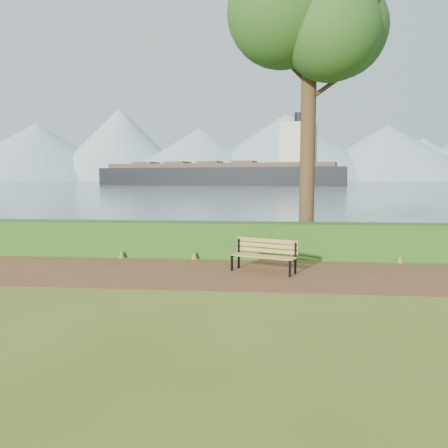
# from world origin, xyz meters

# --- Properties ---
(ground) EXTENTS (140.00, 140.00, 0.00)m
(ground) POSITION_xyz_m (0.00, 0.00, 0.00)
(ground) COLOR #4F611B
(ground) RESTS_ON ground
(path) EXTENTS (40.00, 3.40, 0.01)m
(path) POSITION_xyz_m (0.00, 0.30, 0.01)
(path) COLOR #56361D
(path) RESTS_ON ground
(hedge) EXTENTS (32.00, 0.85, 1.00)m
(hedge) POSITION_xyz_m (0.00, 2.60, 0.50)
(hedge) COLOR #1D4814
(hedge) RESTS_ON ground
(water) EXTENTS (700.00, 510.00, 0.00)m
(water) POSITION_xyz_m (0.00, 260.00, 0.01)
(water) COLOR #45606F
(water) RESTS_ON ground
(mountains) EXTENTS (585.00, 190.00, 70.00)m
(mountains) POSITION_xyz_m (-9.17, 406.05, 27.70)
(mountains) COLOR #86A0B2
(mountains) RESTS_ON ground
(bench) EXTENTS (1.65, 1.03, 0.80)m
(bench) POSITION_xyz_m (0.86, 0.58, 0.46)
(bench) COLOR black
(bench) RESTS_ON ground
(tree) EXTENTS (4.75, 4.04, 9.63)m
(tree) POSITION_xyz_m (2.11, 3.43, 7.16)
(tree) COLOR #392317
(tree) RESTS_ON ground
(cargo_ship) EXTENTS (77.87, 27.26, 23.38)m
(cargo_ship) POSITION_xyz_m (-10.89, 125.01, 3.48)
(cargo_ship) COLOR black
(cargo_ship) RESTS_ON ground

